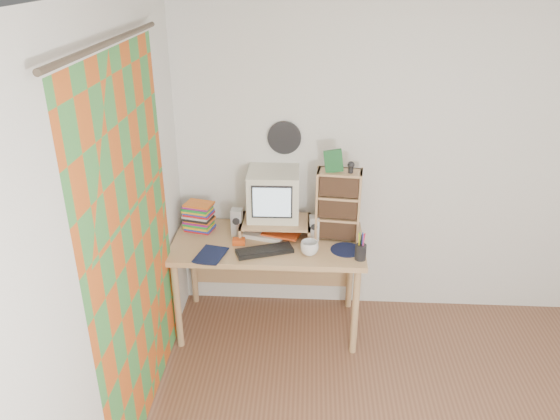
# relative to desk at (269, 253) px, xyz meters

# --- Properties ---
(ceiling) EXTENTS (3.50, 3.50, 0.00)m
(ceiling) POSITION_rel_desk_xyz_m (1.03, -1.44, 1.88)
(ceiling) COLOR white
(ceiling) RESTS_ON back_wall
(back_wall) EXTENTS (3.50, 0.00, 3.50)m
(back_wall) POSITION_rel_desk_xyz_m (1.03, 0.31, 0.63)
(back_wall) COLOR white
(back_wall) RESTS_ON floor
(left_wall) EXTENTS (0.00, 3.50, 3.50)m
(left_wall) POSITION_rel_desk_xyz_m (-0.72, -1.44, 0.63)
(left_wall) COLOR white
(left_wall) RESTS_ON floor
(curtain) EXTENTS (0.00, 2.20, 2.20)m
(curtain) POSITION_rel_desk_xyz_m (-0.68, -0.96, 0.53)
(curtain) COLOR #C6551B
(curtain) RESTS_ON left_wall
(wall_disc) EXTENTS (0.25, 0.02, 0.25)m
(wall_disc) POSITION_rel_desk_xyz_m (0.10, 0.29, 0.81)
(wall_disc) COLOR black
(wall_disc) RESTS_ON back_wall
(desk) EXTENTS (1.40, 0.70, 0.75)m
(desk) POSITION_rel_desk_xyz_m (0.00, 0.00, 0.00)
(desk) COLOR tan
(desk) RESTS_ON floor
(monitor_riser) EXTENTS (0.52, 0.30, 0.12)m
(monitor_riser) POSITION_rel_desk_xyz_m (0.05, 0.04, 0.23)
(monitor_riser) COLOR tan
(monitor_riser) RESTS_ON desk
(crt_monitor) EXTENTS (0.38, 0.38, 0.36)m
(crt_monitor) POSITION_rel_desk_xyz_m (0.03, 0.09, 0.43)
(crt_monitor) COLOR beige
(crt_monitor) RESTS_ON monitor_riser
(speaker_left) EXTENTS (0.08, 0.08, 0.21)m
(speaker_left) POSITION_rel_desk_xyz_m (-0.24, 0.01, 0.24)
(speaker_left) COLOR #BCBCC1
(speaker_left) RESTS_ON desk
(speaker_right) EXTENTS (0.08, 0.08, 0.19)m
(speaker_right) POSITION_rel_desk_xyz_m (0.34, -0.02, 0.23)
(speaker_right) COLOR #BCBCC1
(speaker_right) RESTS_ON desk
(keyboard) EXTENTS (0.42, 0.26, 0.03)m
(keyboard) POSITION_rel_desk_xyz_m (-0.01, -0.24, 0.15)
(keyboard) COLOR black
(keyboard) RESTS_ON desk
(dvd_stack) EXTENTS (0.23, 0.19, 0.29)m
(dvd_stack) POSITION_rel_desk_xyz_m (-0.54, 0.09, 0.28)
(dvd_stack) COLOR brown
(dvd_stack) RESTS_ON desk
(cd_rack) EXTENTS (0.33, 0.20, 0.53)m
(cd_rack) POSITION_rel_desk_xyz_m (0.51, 0.02, 0.40)
(cd_rack) COLOR tan
(cd_rack) RESTS_ON desk
(mug) EXTENTS (0.14, 0.14, 0.10)m
(mug) POSITION_rel_desk_xyz_m (0.30, -0.24, 0.18)
(mug) COLOR silver
(mug) RESTS_ON desk
(diary) EXTENTS (0.25, 0.21, 0.04)m
(diary) POSITION_rel_desk_xyz_m (-0.47, -0.29, 0.16)
(diary) COLOR #0F1739
(diary) RESTS_ON desk
(mousepad) EXTENTS (0.22, 0.22, 0.00)m
(mousepad) POSITION_rel_desk_xyz_m (0.56, -0.17, 0.14)
(mousepad) COLOR black
(mousepad) RESTS_ON desk
(pen_cup) EXTENTS (0.09, 0.09, 0.16)m
(pen_cup) POSITION_rel_desk_xyz_m (0.66, -0.29, 0.21)
(pen_cup) COLOR black
(pen_cup) RESTS_ON desk
(papers) EXTENTS (0.37, 0.31, 0.04)m
(papers) POSITION_rel_desk_xyz_m (0.02, 0.04, 0.16)
(papers) COLOR white
(papers) RESTS_ON desk
(red_box) EXTENTS (0.09, 0.06, 0.04)m
(red_box) POSITION_rel_desk_xyz_m (-0.21, -0.13, 0.16)
(red_box) COLOR #D14816
(red_box) RESTS_ON desk
(game_box) EXTENTS (0.13, 0.04, 0.16)m
(game_box) POSITION_rel_desk_xyz_m (0.46, -0.00, 0.74)
(game_box) COLOR #185627
(game_box) RESTS_ON cd_rack
(webcam) EXTENTS (0.05, 0.05, 0.08)m
(webcam) POSITION_rel_desk_xyz_m (0.58, -0.01, 0.70)
(webcam) COLOR black
(webcam) RESTS_ON cd_rack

